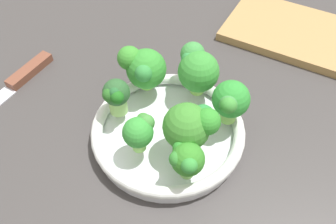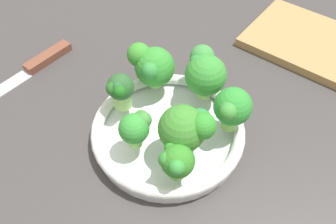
# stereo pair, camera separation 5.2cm
# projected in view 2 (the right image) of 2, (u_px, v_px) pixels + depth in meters

# --- Properties ---
(ground_plane) EXTENTS (1.30, 1.30, 0.03)m
(ground_plane) POSITION_uv_depth(u_px,v_px,m) (179.00, 137.00, 0.58)
(ground_plane) COLOR #3C3939
(bowl) EXTENTS (0.23, 0.23, 0.03)m
(bowl) POSITION_uv_depth(u_px,v_px,m) (168.00, 131.00, 0.55)
(bowl) COLOR silver
(bowl) RESTS_ON ground_plane
(broccoli_floret_0) EXTENTS (0.05, 0.06, 0.07)m
(broccoli_floret_0) POSITION_uv_depth(u_px,v_px,m) (232.00, 108.00, 0.50)
(broccoli_floret_0) COLOR #7EB950
(broccoli_floret_0) RESTS_ON bowl
(broccoli_floret_1) EXTENTS (0.08, 0.07, 0.07)m
(broccoli_floret_1) POSITION_uv_depth(u_px,v_px,m) (152.00, 66.00, 0.57)
(broccoli_floret_1) COLOR #81C24C
(broccoli_floret_1) RESTS_ON bowl
(broccoli_floret_2) EXTENTS (0.04, 0.04, 0.06)m
(broccoli_floret_2) POSITION_uv_depth(u_px,v_px,m) (120.00, 90.00, 0.53)
(broccoli_floret_2) COLOR #8FC163
(broccoli_floret_2) RESTS_ON bowl
(broccoli_floret_3) EXTENTS (0.04, 0.05, 0.06)m
(broccoli_floret_3) POSITION_uv_depth(u_px,v_px,m) (136.00, 128.00, 0.49)
(broccoli_floret_3) COLOR #8ACE5E
(broccoli_floret_3) RESTS_ON bowl
(broccoli_floret_4) EXTENTS (0.07, 0.07, 0.07)m
(broccoli_floret_4) POSITION_uv_depth(u_px,v_px,m) (204.00, 72.00, 0.55)
(broccoli_floret_4) COLOR #85B74C
(broccoli_floret_4) RESTS_ON bowl
(broccoli_floret_5) EXTENTS (0.05, 0.05, 0.06)m
(broccoli_floret_5) POSITION_uv_depth(u_px,v_px,m) (176.00, 161.00, 0.46)
(broccoli_floret_5) COLOR #7DBB5B
(broccoli_floret_5) RESTS_ON bowl
(broccoli_floret_6) EXTENTS (0.08, 0.07, 0.08)m
(broccoli_floret_6) POSITION_uv_depth(u_px,v_px,m) (186.00, 128.00, 0.48)
(broccoli_floret_6) COLOR #77BE60
(broccoli_floret_6) RESTS_ON bowl
(knife) EXTENTS (0.04, 0.27, 0.01)m
(knife) POSITION_uv_depth(u_px,v_px,m) (27.00, 71.00, 0.65)
(knife) COLOR silver
(knife) RESTS_ON ground_plane
(cutting_board) EXTENTS (0.26, 0.18, 0.02)m
(cutting_board) POSITION_uv_depth(u_px,v_px,m) (316.00, 45.00, 0.70)
(cutting_board) COLOR #A67F4B
(cutting_board) RESTS_ON ground_plane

